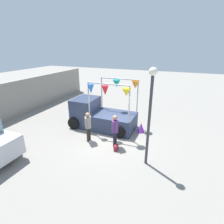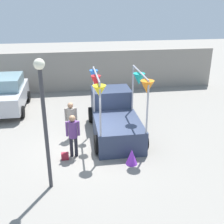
# 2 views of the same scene
# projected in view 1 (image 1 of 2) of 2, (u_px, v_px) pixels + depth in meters

# --- Properties ---
(ground_plane) EXTENTS (60.00, 60.00, 0.00)m
(ground_plane) POSITION_uv_depth(u_px,v_px,m) (110.00, 138.00, 10.04)
(ground_plane) COLOR gray
(vendor_truck) EXTENTS (2.43, 4.14, 3.08)m
(vendor_truck) POSITION_uv_depth(u_px,v_px,m) (99.00, 114.00, 11.21)
(vendor_truck) COLOR #2D3851
(vendor_truck) RESTS_ON ground
(person_customer) EXTENTS (0.53, 0.34, 1.73)m
(person_customer) POSITION_uv_depth(u_px,v_px,m) (115.00, 128.00, 8.86)
(person_customer) COLOR black
(person_customer) RESTS_ON ground
(person_vendor) EXTENTS (0.53, 0.34, 1.67)m
(person_vendor) POSITION_uv_depth(u_px,v_px,m) (88.00, 124.00, 9.38)
(person_vendor) COLOR #2D2823
(person_vendor) RESTS_ON ground
(handbag) EXTENTS (0.28, 0.16, 0.28)m
(handbag) POSITION_uv_depth(u_px,v_px,m) (116.00, 148.00, 8.81)
(handbag) COLOR maroon
(handbag) RESTS_ON ground
(street_lamp) EXTENTS (0.32, 0.32, 4.23)m
(street_lamp) POSITION_uv_depth(u_px,v_px,m) (150.00, 106.00, 6.91)
(street_lamp) COLOR #333338
(street_lamp) RESTS_ON ground
(brick_boundary_wall) EXTENTS (18.00, 0.36, 2.60)m
(brick_boundary_wall) POSITION_uv_depth(u_px,v_px,m) (8.00, 101.00, 12.36)
(brick_boundary_wall) COLOR gray
(brick_boundary_wall) RESTS_ON ground
(folded_kite_bundle_violet) EXTENTS (0.59, 0.59, 0.60)m
(folded_kite_bundle_violet) POSITION_uv_depth(u_px,v_px,m) (141.00, 127.00, 10.62)
(folded_kite_bundle_violet) COLOR purple
(folded_kite_bundle_violet) RESTS_ON ground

